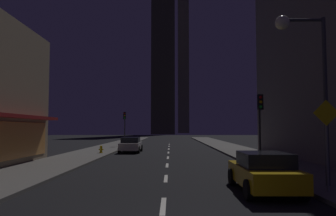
% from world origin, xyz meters
% --- Properties ---
extents(ground_plane, '(78.00, 136.00, 0.10)m').
position_xyz_m(ground_plane, '(0.00, 32.00, -0.05)').
color(ground_plane, black).
extents(sidewalk_right, '(4.00, 76.00, 0.15)m').
position_xyz_m(sidewalk_right, '(7.00, 32.00, 0.07)').
color(sidewalk_right, '#605E59').
rests_on(sidewalk_right, ground).
extents(sidewalk_left, '(4.00, 76.00, 0.15)m').
position_xyz_m(sidewalk_left, '(-7.00, 32.00, 0.07)').
color(sidewalk_left, '#605E59').
rests_on(sidewalk_left, ground).
extents(lane_marking_center, '(0.16, 43.80, 0.01)m').
position_xyz_m(lane_marking_center, '(0.00, 18.80, 0.01)').
color(lane_marking_center, silver).
rests_on(lane_marking_center, ground).
extents(skyscraper_distant_tall, '(8.64, 6.27, 64.79)m').
position_xyz_m(skyscraper_distant_tall, '(-2.64, 111.97, 32.40)').
color(skyscraper_distant_tall, '#3E3B2F').
rests_on(skyscraper_distant_tall, ground).
extents(skyscraper_distant_mid, '(5.04, 7.55, 70.59)m').
position_xyz_m(skyscraper_distant_mid, '(6.16, 144.05, 35.29)').
color(skyscraper_distant_mid, '#65604B').
rests_on(skyscraper_distant_mid, ground).
extents(car_parked_near, '(1.98, 4.24, 1.45)m').
position_xyz_m(car_parked_near, '(3.60, 5.27, 0.74)').
color(car_parked_near, gold).
rests_on(car_parked_near, ground).
extents(car_parked_far, '(1.98, 4.24, 1.45)m').
position_xyz_m(car_parked_far, '(-3.60, 24.30, 0.74)').
color(car_parked_far, silver).
rests_on(car_parked_far, ground).
extents(fire_hydrant_far_left, '(0.42, 0.30, 0.65)m').
position_xyz_m(fire_hydrant_far_left, '(-5.90, 21.74, 0.45)').
color(fire_hydrant_far_left, gold).
rests_on(fire_hydrant_far_left, sidewalk_left).
extents(traffic_light_near_right, '(0.32, 0.48, 4.20)m').
position_xyz_m(traffic_light_near_right, '(5.50, 12.41, 3.19)').
color(traffic_light_near_right, '#2D2D2D').
rests_on(traffic_light_near_right, sidewalk_right).
extents(traffic_light_far_left, '(0.32, 0.48, 4.20)m').
position_xyz_m(traffic_light_far_left, '(-5.50, 33.22, 3.19)').
color(traffic_light_far_left, '#2D2D2D').
rests_on(traffic_light_far_left, sidewalk_left).
extents(street_lamp_right, '(1.96, 0.56, 6.58)m').
position_xyz_m(street_lamp_right, '(5.38, 5.83, 5.07)').
color(street_lamp_right, '#38383D').
rests_on(street_lamp_right, sidewalk_right).
extents(pedestrian_crossing_sign, '(0.91, 0.08, 3.15)m').
position_xyz_m(pedestrian_crossing_sign, '(5.60, 4.60, 2.02)').
color(pedestrian_crossing_sign, slate).
rests_on(pedestrian_crossing_sign, sidewalk_right).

